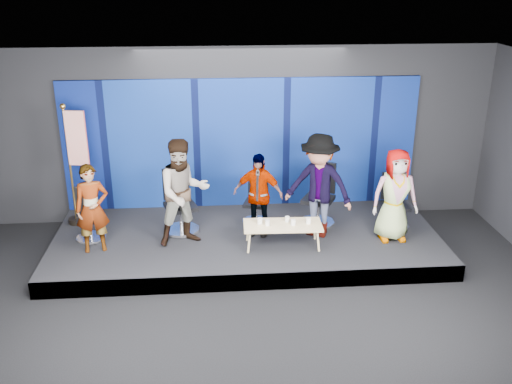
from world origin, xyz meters
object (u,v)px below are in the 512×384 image
coffee_table (283,226)px  panelist_a (92,209)px  flag_stand (76,162)px  chair_d (319,204)px  panelist_b (183,192)px  chair_e (394,210)px  mug_b (268,223)px  chair_b (180,211)px  mug_d (293,222)px  panelist_e (395,195)px  mug_c (287,219)px  panelist_c (258,194)px  chair_a (89,222)px  panelist_d (319,186)px  mug_e (309,221)px  chair_c (256,207)px  mug_a (260,221)px

coffee_table → panelist_a: bearing=178.0°
flag_stand → chair_d: bearing=4.0°
panelist_a → panelist_b: bearing=-7.1°
chair_e → mug_b: bearing=-165.6°
chair_b → mug_d: size_ratio=11.78×
chair_e → coffee_table: chair_e is taller
panelist_e → mug_c: size_ratio=17.87×
mug_d → flag_stand: bearing=161.4°
panelist_c → coffee_table: panelist_c is taller
panelist_a → flag_stand: size_ratio=0.66×
panelist_b → flag_stand: size_ratio=0.82×
chair_a → mug_c: size_ratio=10.19×
chair_e → mug_c: size_ratio=11.03×
mug_c → flag_stand: 4.03m
chair_b → panelist_e: (3.80, -0.63, 0.45)m
panelist_d → coffee_table: panelist_d is taller
mug_d → flag_stand: (-3.87, 1.31, 0.76)m
chair_a → panelist_d: panelist_d is taller
panelist_b → mug_b: panelist_b is taller
mug_e → flag_stand: bearing=163.1°
mug_b → mug_c: 0.38m
panelist_d → flag_stand: flag_stand is taller
panelist_d → coffee_table: (-0.69, -0.41, -0.57)m
mug_e → flag_stand: flag_stand is taller
chair_b → mug_d: 2.15m
chair_a → panelist_c: 3.06m
chair_b → flag_stand: flag_stand is taller
chair_c → chair_e: bearing=7.1°
chair_b → panelist_c: size_ratio=0.77×
panelist_c → mug_c: 0.72m
coffee_table → chair_a: bearing=170.4°
chair_c → chair_d: (1.18, -0.14, 0.07)m
chair_d → mug_c: 1.08m
mug_b → mug_e: 0.72m
panelist_e → panelist_c: bearing=169.8°
mug_b → flag_stand: (-3.43, 1.29, 0.77)m
chair_c → mug_d: chair_c is taller
chair_b → panelist_a: bearing=-173.3°
panelist_a → mug_c: bearing=-13.5°
panelist_e → mug_e: panelist_e is taller
panelist_a → chair_c: panelist_a is taller
flag_stand → mug_a: bearing=-11.6°
coffee_table → mug_c: size_ratio=14.65×
chair_a → panelist_a: bearing=-82.2°
panelist_d → mug_c: 0.83m
panelist_c → mug_c: bearing=-26.5°
chair_a → chair_d: size_ratio=0.81×
panelist_c → panelist_d: panelist_d is taller
chair_d → flag_stand: flag_stand is taller
chair_c → panelist_e: panelist_e is taller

